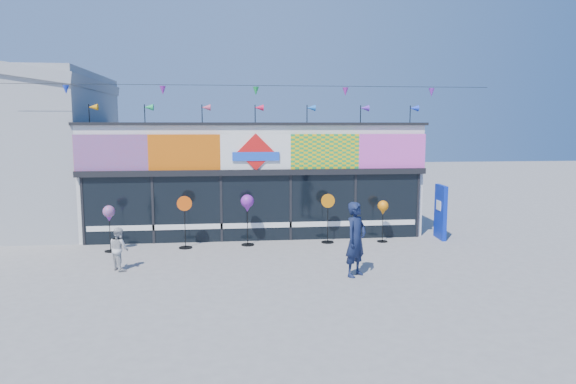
{
  "coord_description": "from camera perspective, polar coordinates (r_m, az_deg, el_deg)",
  "views": [
    {
      "loc": [
        -0.84,
        -14.15,
        4.0
      ],
      "look_at": [
        0.95,
        2.0,
        1.89
      ],
      "focal_mm": 32.0,
      "sensor_mm": 36.0,
      "label": 1
    }
  ],
  "objects": [
    {
      "name": "spinner_1",
      "position": [
        17.08,
        -11.39,
        -3.15
      ],
      "size": [
        0.49,
        0.44,
        1.72
      ],
      "color": "black",
      "rests_on": "ground"
    },
    {
      "name": "spinner_3",
      "position": [
        17.58,
        4.44,
        -2.79
      ],
      "size": [
        0.48,
        0.43,
        1.69
      ],
      "color": "black",
      "rests_on": "ground"
    },
    {
      "name": "adult_man",
      "position": [
        13.78,
        7.56,
        -5.23
      ],
      "size": [
        0.86,
        0.84,
        2.0
      ],
      "primitive_type": "imported",
      "rotation": [
        0.0,
        0.0,
        0.75
      ],
      "color": "#121B3A",
      "rests_on": "ground"
    },
    {
      "name": "blue_sign",
      "position": [
        18.94,
        16.59,
        -2.12
      ],
      "size": [
        0.21,
        0.96,
        1.91
      ],
      "rotation": [
        0.0,
        0.0,
        -0.07
      ],
      "color": "#0B25A6",
      "rests_on": "ground"
    },
    {
      "name": "kite_shop",
      "position": [
        20.2,
        -3.93,
        1.85
      ],
      "size": [
        16.0,
        5.7,
        5.31
      ],
      "color": "white",
      "rests_on": "ground"
    },
    {
      "name": "child",
      "position": [
        15.07,
        -18.26,
        -6.0
      ],
      "size": [
        0.63,
        0.67,
        1.21
      ],
      "primitive_type": "imported",
      "rotation": [
        0.0,
        0.0,
        2.26
      ],
      "color": "#BCBCBC",
      "rests_on": "ground"
    },
    {
      "name": "spinner_0",
      "position": [
        17.19,
        -19.27,
        -2.4
      ],
      "size": [
        0.38,
        0.38,
        1.49
      ],
      "color": "black",
      "rests_on": "ground"
    },
    {
      "name": "spinner_4",
      "position": [
        17.91,
        10.51,
        -1.85
      ],
      "size": [
        0.37,
        0.37,
        1.44
      ],
      "color": "black",
      "rests_on": "ground"
    },
    {
      "name": "ground",
      "position": [
        14.73,
        -2.86,
        -8.36
      ],
      "size": [
        80.0,
        80.0,
        0.0
      ],
      "primitive_type": "plane",
      "color": "slate",
      "rests_on": "ground"
    },
    {
      "name": "spinner_2",
      "position": [
        17.13,
        -4.54,
        -1.43
      ],
      "size": [
        0.43,
        0.43,
        1.72
      ],
      "color": "black",
      "rests_on": "ground"
    }
  ]
}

